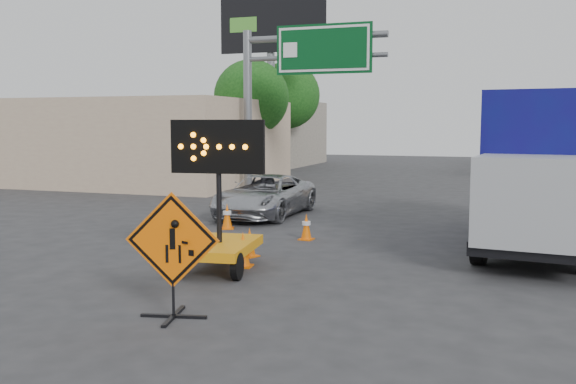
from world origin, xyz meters
The scene contains 15 objects.
ground centered at (0.00, 0.00, 0.00)m, with size 100.00×100.00×0.00m, color #2D2D30.
storefront_left_near centered at (-14.00, 20.00, 2.00)m, with size 14.00×10.00×4.00m, color #CAB192.
storefront_left_far centered at (-15.00, 34.00, 2.20)m, with size 12.00×10.00×4.40m, color #A49989.
highway_gantry centered at (-4.43, 17.96, 5.07)m, with size 6.18×0.38×6.90m.
billboard centered at (-8.35, 25.87, 7.35)m, with size 6.10×0.54×9.85m.
tree_left_near centered at (-8.00, 22.00, 4.16)m, with size 3.71×3.71×6.03m.
tree_left_far centered at (-9.00, 30.00, 4.60)m, with size 4.10×4.10×6.66m.
construction_sign centered at (-0.43, 0.78, 1.00)m, with size 1.41×1.01×1.90m.
arrow_board centered at (-1.13, 3.86, 0.67)m, with size 1.88×2.24×2.98m.
pickup_truck centered at (-3.02, 11.12, 0.65)m, with size 2.14×4.65×1.29m, color #ACADB3.
box_truck centered at (5.02, 8.58, 1.63)m, with size 2.98×7.76×3.60m.
cone_a centered at (-0.81, 4.29, 0.36)m, with size 0.41×0.41×0.72m.
cone_b centered at (-1.07, 5.25, 0.32)m, with size 0.43×0.43×0.65m.
cone_c centered at (-0.53, 7.62, 0.33)m, with size 0.36×0.36×0.66m.
cone_d centered at (-3.10, 8.47, 0.35)m, with size 0.47×0.47×0.71m.
Camera 1 is at (4.32, -7.50, 2.92)m, focal length 40.00 mm.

